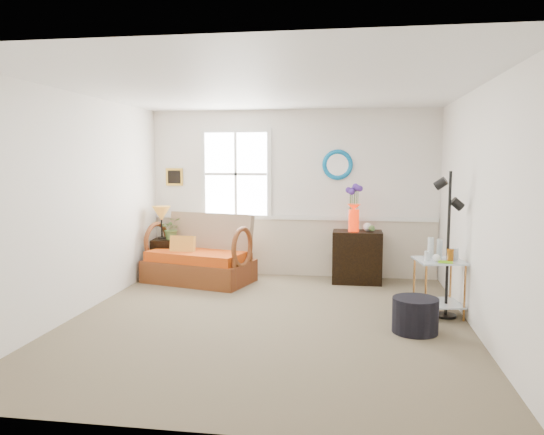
# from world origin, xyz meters

# --- Properties ---
(floor) EXTENTS (4.50, 5.00, 0.01)m
(floor) POSITION_xyz_m (0.00, 0.00, 0.00)
(floor) COLOR #7C6E58
(floor) RESTS_ON ground
(ceiling) EXTENTS (4.50, 5.00, 0.01)m
(ceiling) POSITION_xyz_m (0.00, 0.00, 2.60)
(ceiling) COLOR white
(ceiling) RESTS_ON walls
(walls) EXTENTS (4.51, 5.01, 2.60)m
(walls) POSITION_xyz_m (0.00, 0.00, 1.30)
(walls) COLOR white
(walls) RESTS_ON floor
(wainscot) EXTENTS (4.46, 0.02, 0.90)m
(wainscot) POSITION_xyz_m (0.00, 2.48, 0.45)
(wainscot) COLOR beige
(wainscot) RESTS_ON walls
(chair_rail) EXTENTS (4.46, 0.04, 0.06)m
(chair_rail) POSITION_xyz_m (0.00, 2.47, 0.92)
(chair_rail) COLOR white
(chair_rail) RESTS_ON walls
(window) EXTENTS (1.14, 0.06, 1.44)m
(window) POSITION_xyz_m (-0.90, 2.47, 1.60)
(window) COLOR white
(window) RESTS_ON walls
(picture) EXTENTS (0.28, 0.03, 0.28)m
(picture) POSITION_xyz_m (-1.92, 2.48, 1.55)
(picture) COLOR #AC812C
(picture) RESTS_ON walls
(mirror) EXTENTS (0.47, 0.07, 0.47)m
(mirror) POSITION_xyz_m (0.70, 2.48, 1.75)
(mirror) COLOR #038FCB
(mirror) RESTS_ON walls
(loveseat) EXTENTS (1.71, 1.24, 1.01)m
(loveseat) POSITION_xyz_m (-1.33, 1.79, 0.50)
(loveseat) COLOR brown
(loveseat) RESTS_ON floor
(throw_pillow) EXTENTS (0.38, 0.11, 0.37)m
(throw_pillow) POSITION_xyz_m (-1.56, 1.73, 0.51)
(throw_pillow) COLOR orange
(throw_pillow) RESTS_ON loveseat
(lamp_stand) EXTENTS (0.36, 0.36, 0.59)m
(lamp_stand) POSITION_xyz_m (-1.98, 2.06, 0.29)
(lamp_stand) COLOR black
(lamp_stand) RESTS_ON floor
(table_lamp) EXTENTS (0.37, 0.37, 0.52)m
(table_lamp) POSITION_xyz_m (-1.99, 2.03, 0.85)
(table_lamp) COLOR #AE7226
(table_lamp) RESTS_ON lamp_stand
(potted_plant) EXTENTS (0.42, 0.43, 0.27)m
(potted_plant) POSITION_xyz_m (-1.85, 2.09, 0.72)
(potted_plant) COLOR #54783B
(potted_plant) RESTS_ON lamp_stand
(cabinet) EXTENTS (0.72, 0.46, 0.77)m
(cabinet) POSITION_xyz_m (1.02, 2.11, 0.39)
(cabinet) COLOR black
(cabinet) RESTS_ON floor
(flower_vase) EXTENTS (0.22, 0.22, 0.68)m
(flower_vase) POSITION_xyz_m (0.96, 2.07, 1.11)
(flower_vase) COLOR red
(flower_vase) RESTS_ON cabinet
(side_table) EXTENTS (0.61, 0.61, 0.67)m
(side_table) POSITION_xyz_m (1.95, 0.53, 0.33)
(side_table) COLOR #BB7B3B
(side_table) RESTS_ON floor
(tabletop_items) EXTENTS (0.46, 0.46, 0.24)m
(tabletop_items) POSITION_xyz_m (1.97, 0.53, 0.79)
(tabletop_items) COLOR silver
(tabletop_items) RESTS_ON side_table
(floor_lamp) EXTENTS (0.31, 0.31, 1.70)m
(floor_lamp) POSITION_xyz_m (2.04, 0.50, 0.85)
(floor_lamp) COLOR black
(floor_lamp) RESTS_ON floor
(ottoman) EXTENTS (0.55, 0.55, 0.37)m
(ottoman) POSITION_xyz_m (1.62, -0.13, 0.19)
(ottoman) COLOR black
(ottoman) RESTS_ON floor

